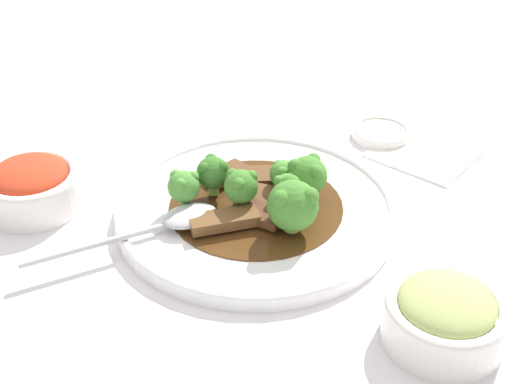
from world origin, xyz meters
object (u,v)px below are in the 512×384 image
at_px(beef_strip_3, 266,197).
at_px(sauce_dish, 381,133).
at_px(main_plate, 256,209).
at_px(serving_spoon, 174,221).
at_px(beef_strip_0, 260,214).
at_px(beef_strip_1, 221,218).
at_px(beef_strip_2, 228,173).
at_px(broccoli_floret_6, 184,186).
at_px(broccoli_floret_1, 288,187).
at_px(broccoli_floret_2, 213,172).
at_px(broccoli_floret_4, 307,175).
at_px(beef_strip_4, 262,176).
at_px(broccoli_floret_0, 241,186).
at_px(side_bowl_kimchi, 31,185).
at_px(broccoli_floret_5, 293,204).
at_px(side_bowl_appetizer, 445,316).
at_px(broccoli_floret_3, 284,173).

xyz_separation_m(beef_strip_3, sauce_dish, (-0.01, -0.24, -0.02)).
relative_size(main_plate, serving_spoon, 1.55).
relative_size(beef_strip_0, beef_strip_1, 0.78).
distance_m(beef_strip_2, broccoli_floret_6, 0.08).
height_order(beef_strip_3, broccoli_floret_6, broccoli_floret_6).
bearing_deg(broccoli_floret_1, broccoli_floret_2, 23.36).
xyz_separation_m(beef_strip_1, broccoli_floret_6, (0.05, 0.00, 0.02)).
xyz_separation_m(beef_strip_0, broccoli_floret_4, (-0.02, -0.06, 0.03)).
relative_size(beef_strip_2, beef_strip_3, 0.81).
relative_size(beef_strip_3, beef_strip_4, 0.91).
xyz_separation_m(broccoli_floret_0, side_bowl_kimchi, (0.21, 0.13, -0.02)).
xyz_separation_m(beef_strip_0, broccoli_floret_5, (-0.04, -0.01, 0.03)).
height_order(broccoli_floret_6, side_bowl_kimchi, broccoli_floret_6).
height_order(beef_strip_1, broccoli_floret_4, broccoli_floret_4).
xyz_separation_m(beef_strip_4, side_bowl_appetizer, (-0.28, 0.08, 0.01)).
bearing_deg(beef_strip_0, broccoli_floret_2, -2.24).
relative_size(broccoli_floret_5, side_bowl_appetizer, 0.52).
height_order(broccoli_floret_3, broccoli_floret_4, broccoli_floret_4).
xyz_separation_m(broccoli_floret_3, serving_spoon, (0.05, 0.13, -0.02)).
relative_size(main_plate, beef_strip_1, 4.09).
bearing_deg(beef_strip_2, broccoli_floret_6, 92.97).
height_order(main_plate, broccoli_floret_2, broccoli_floret_2).
bearing_deg(side_bowl_kimchi, broccoli_floret_6, -148.87).
xyz_separation_m(beef_strip_4, broccoli_floret_2, (0.02, 0.06, 0.02)).
distance_m(broccoli_floret_4, broccoli_floret_6, 0.14).
relative_size(beef_strip_1, serving_spoon, 0.38).
height_order(broccoli_floret_5, sauce_dish, broccoli_floret_5).
bearing_deg(main_plate, side_bowl_appetizer, 171.19).
bearing_deg(broccoli_floret_5, beef_strip_0, 8.63).
bearing_deg(beef_strip_4, broccoli_floret_3, 175.22).
relative_size(broccoli_floret_1, broccoli_floret_5, 0.70).
distance_m(beef_strip_1, beef_strip_4, 0.10).
bearing_deg(sauce_dish, broccoli_floret_3, 88.67).
xyz_separation_m(beef_strip_2, broccoli_floret_3, (-0.07, -0.02, 0.02)).
bearing_deg(broccoli_floret_1, side_bowl_kimchi, 34.44).
relative_size(broccoli_floret_2, broccoli_floret_3, 1.22).
distance_m(beef_strip_1, broccoli_floret_4, 0.11).
bearing_deg(broccoli_floret_6, broccoli_floret_5, -160.52).
bearing_deg(side_bowl_kimchi, broccoli_floret_0, -147.86).
height_order(beef_strip_0, beef_strip_1, beef_strip_1).
distance_m(beef_strip_2, broccoli_floret_5, 0.13).
xyz_separation_m(broccoli_floret_6, sauce_dish, (-0.07, -0.31, -0.04)).
distance_m(beef_strip_1, side_bowl_kimchi, 0.23).
distance_m(broccoli_floret_1, side_bowl_appetizer, 0.23).
height_order(broccoli_floret_4, broccoli_floret_6, broccoli_floret_4).
distance_m(beef_strip_3, broccoli_floret_5, 0.07).
xyz_separation_m(beef_strip_0, beef_strip_3, (0.02, -0.03, -0.00)).
bearing_deg(beef_strip_3, side_bowl_appetizer, 168.35).
distance_m(broccoli_floret_1, sauce_dish, 0.24).
relative_size(side_bowl_kimchi, side_bowl_appetizer, 1.01).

